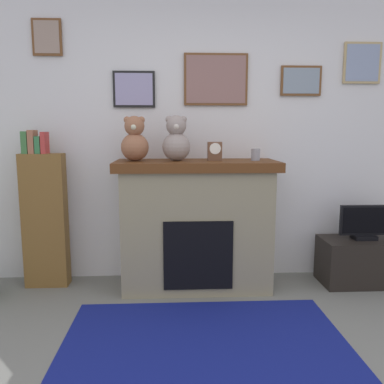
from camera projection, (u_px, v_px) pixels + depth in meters
back_wall at (209, 140)px, 3.77m from camera, size 5.20×0.15×2.60m
fireplace at (196, 224)px, 3.54m from camera, size 1.40×0.62×1.14m
bookshelf at (45, 216)px, 3.54m from camera, size 0.38×0.16×1.40m
tv_stand at (362, 261)px, 3.65m from camera, size 0.75×0.40×0.42m
television at (365, 224)px, 3.59m from camera, size 0.46×0.14×0.32m
area_rug at (205, 339)px, 2.68m from camera, size 1.90×1.17×0.01m
candle_jar at (256, 155)px, 3.45m from camera, size 0.08×0.08×0.10m
mantel_clock at (215, 151)px, 3.43m from camera, size 0.12×0.09×0.16m
teddy_bear_brown at (135, 141)px, 3.38m from camera, size 0.24×0.24×0.38m
teddy_bear_grey at (176, 141)px, 3.40m from camera, size 0.24×0.24×0.39m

